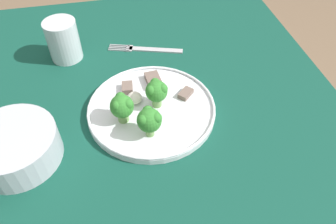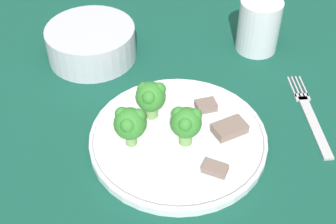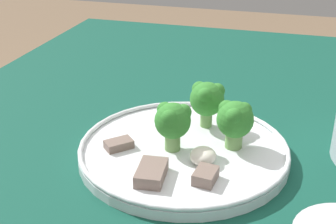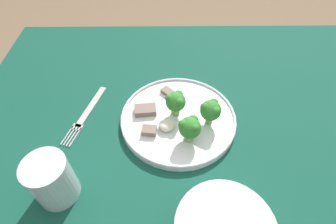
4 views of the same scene
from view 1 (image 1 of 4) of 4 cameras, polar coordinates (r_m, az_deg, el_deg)
table at (r=0.73m, az=-7.14°, el=-9.92°), size 1.10×0.96×0.77m
dinner_plate at (r=0.67m, az=-2.88°, el=0.51°), size 0.26×0.26×0.02m
fork at (r=0.84m, az=-3.85°, el=10.83°), size 0.07×0.18×0.00m
cream_bowl at (r=0.64m, az=-25.09°, el=-5.59°), size 0.16×0.16×0.06m
drinking_glass at (r=0.83m, az=-17.69°, el=11.50°), size 0.08×0.08×0.10m
broccoli_floret_near_rim_left at (r=0.65m, az=-2.02°, el=3.66°), size 0.05×0.04×0.06m
broccoli_floret_center_left at (r=0.62m, az=-8.05°, el=0.99°), size 0.05×0.05×0.06m
broccoli_floret_back_left at (r=0.59m, az=-3.29°, el=-1.38°), size 0.05×0.05×0.06m
meat_slice_front_slice at (r=0.71m, az=-7.10°, el=4.21°), size 0.03×0.03×0.01m
meat_slice_middle_slice at (r=0.72m, az=-2.55°, el=5.50°), size 0.05×0.03×0.01m
meat_slice_rear_slice at (r=0.69m, az=3.10°, el=3.23°), size 0.04×0.04×0.01m
sauce_dollop at (r=0.68m, az=-5.84°, el=2.47°), size 0.03×0.03×0.02m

